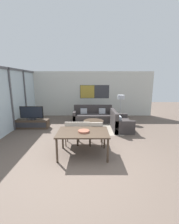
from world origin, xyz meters
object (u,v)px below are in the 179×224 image
object	(u,v)px
sofa_side	(120,124)
dining_chair_right	(96,132)
tv_console	(33,124)
dining_table	(83,134)
dining_chair_left	(72,131)
fruit_bowl	(84,131)
television	(32,113)
dining_chair_centre	(84,131)
sofa_main	(93,116)
coffee_table	(94,123)
floor_lamp	(121,99)

from	to	relation	value
sofa_side	dining_chair_right	bearing A→B (deg)	146.08
tv_console	dining_table	world-z (taller)	dining_table
dining_chair_left	fruit_bowl	bearing A→B (deg)	-59.94
television	dining_chair_centre	xyz separation A→B (m)	(2.54, -1.88, -0.23)
dining_table	dining_chair_centre	world-z (taller)	dining_chair_centre
sofa_main	dining_chair_left	world-z (taller)	sofa_main
dining_chair_left	coffee_table	bearing A→B (deg)	65.25
sofa_side	coffee_table	xyz separation A→B (m)	(-1.21, 0.10, 0.01)
dining_chair_centre	dining_chair_right	bearing A→B (deg)	-7.95
sofa_side	sofa_main	bearing A→B (deg)	40.06
dining_table	dining_chair_right	world-z (taller)	dining_chair_right
coffee_table	television	bearing A→B (deg)	177.88
sofa_side	dining_chair_right	world-z (taller)	sofa_side
sofa_main	sofa_side	xyz separation A→B (m)	(1.21, -1.43, -0.00)
dining_chair_right	floor_lamp	distance (m)	3.55
dining_table	television	bearing A→B (deg)	133.93
sofa_main	dining_chair_centre	size ratio (longest dim) A/B	2.46
sofa_side	dining_chair_left	size ratio (longest dim) A/B	1.71
tv_console	television	xyz separation A→B (m)	(-0.00, 0.00, 0.53)
dining_table	floor_lamp	bearing A→B (deg)	63.49
television	coffee_table	xyz separation A→B (m)	(2.93, -0.11, -0.44)
sofa_main	coffee_table	size ratio (longest dim) A/B	2.29
television	tv_console	bearing A→B (deg)	-90.00
sofa_side	fruit_bowl	size ratio (longest dim) A/B	4.43
tv_console	dining_chair_left	size ratio (longest dim) A/B	1.76
tv_console	dining_table	xyz separation A→B (m)	(2.54, -2.63, 0.46)
fruit_bowl	floor_lamp	xyz separation A→B (m)	(1.88, 3.87, 0.50)
tv_console	sofa_main	xyz separation A→B (m)	(2.93, 1.22, 0.07)
sofa_main	dining_chair_right	world-z (taller)	sofa_main
floor_lamp	television	bearing A→B (deg)	-165.02
fruit_bowl	dining_chair_left	bearing A→B (deg)	120.06
sofa_side	floor_lamp	xyz separation A→B (m)	(0.31, 1.40, 0.99)
tv_console	television	bearing A→B (deg)	90.00
television	dining_chair_left	distance (m)	2.84
television	fruit_bowl	size ratio (longest dim) A/B	3.25
dining_chair_centre	floor_lamp	size ratio (longest dim) A/B	0.59
sofa_side	dining_chair_right	size ratio (longest dim) A/B	1.71
tv_console	floor_lamp	bearing A→B (deg)	14.99
sofa_main	fruit_bowl	xyz separation A→B (m)	(-0.36, -3.90, 0.49)
tv_console	dining_chair_left	bearing A→B (deg)	-41.80
dining_table	floor_lamp	world-z (taller)	floor_lamp
television	floor_lamp	size ratio (longest dim) A/B	0.74
tv_console	dining_chair_centre	bearing A→B (deg)	-36.59
sofa_side	dining_chair_left	xyz separation A→B (m)	(-2.03, -1.67, 0.22)
dining_chair_right	dining_chair_centre	bearing A→B (deg)	172.05
sofa_main	dining_chair_centre	world-z (taller)	sofa_main
sofa_main	sofa_side	distance (m)	1.87
tv_console	coffee_table	distance (m)	2.93
dining_chair_right	floor_lamp	world-z (taller)	floor_lamp
coffee_table	dining_table	distance (m)	2.58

